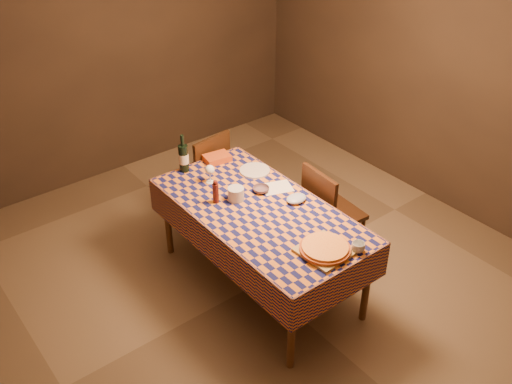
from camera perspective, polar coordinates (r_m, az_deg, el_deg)
room at (r=4.15m, az=0.43°, el=4.90°), size 5.00×5.10×2.70m
dining_table at (r=4.50m, az=0.39°, el=-2.47°), size 0.94×1.84×0.77m
cutting_board at (r=4.05m, az=6.89°, el=-5.87°), size 0.35×0.35×0.02m
pizza at (r=4.03m, az=6.91°, el=-5.57°), size 0.45×0.45×0.04m
pepper_mill at (r=4.49m, az=-4.06°, el=0.00°), size 0.05×0.05×0.20m
bowl at (r=4.65m, az=0.51°, el=0.25°), size 0.18×0.18×0.04m
wine_glass at (r=4.73m, az=-4.65°, el=2.17°), size 0.08×0.08×0.16m
wine_bottle at (r=4.92m, az=-7.25°, el=3.43°), size 0.11×0.11×0.34m
deli_tub at (r=4.53m, az=-2.02°, el=-0.19°), size 0.13×0.13×0.11m
takeout_container at (r=5.09m, az=-3.92°, el=3.41°), size 0.25×0.19×0.06m
white_plate at (r=4.93m, az=-0.12°, el=2.17°), size 0.29×0.29×0.02m
tumbler at (r=4.07m, az=10.19°, el=-5.46°), size 0.11×0.11×0.08m
flour_patch at (r=4.71m, az=2.10°, el=0.45°), size 0.29×0.26×0.00m
flour_bag at (r=4.54m, az=4.06°, el=-0.65°), size 0.19×0.15×0.05m
chair_far at (r=5.42m, az=-5.12°, el=2.03°), size 0.47×0.48×0.93m
chair_right at (r=4.91m, az=7.18°, el=-1.78°), size 0.46×0.45×0.93m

